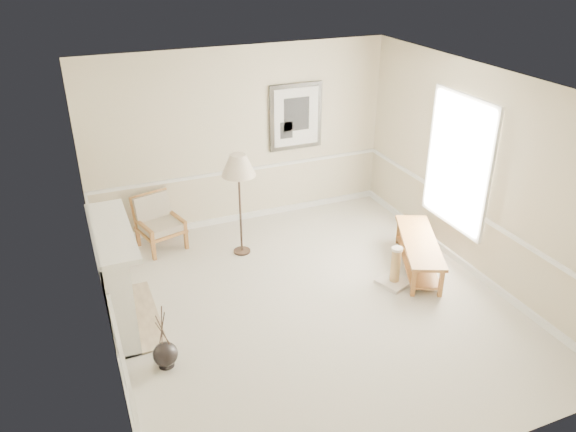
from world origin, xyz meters
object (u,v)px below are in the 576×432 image
at_px(bench, 419,249).
at_px(scratching_post, 395,272).
at_px(floor_lamp, 238,168).
at_px(floor_vase, 165,355).
at_px(armchair, 157,220).

distance_m(bench, scratching_post, 0.60).
bearing_deg(floor_lamp, scratching_post, -44.34).
height_order(floor_vase, scratching_post, floor_vase).
distance_m(floor_vase, bench, 3.89).
relative_size(floor_vase, floor_lamp, 0.52).
xyz_separation_m(floor_vase, scratching_post, (3.29, 0.45, 0.03)).
xyz_separation_m(floor_lamp, scratching_post, (1.69, -1.65, -1.21)).
distance_m(armchair, floor_lamp, 1.63).
bearing_deg(floor_lamp, bench, -32.46).
relative_size(armchair, floor_lamp, 0.52).
bearing_deg(floor_vase, scratching_post, 7.79).
height_order(armchair, bench, armchair).
height_order(floor_lamp, scratching_post, floor_lamp).
relative_size(floor_vase, armchair, 1.00).
height_order(floor_vase, armchair, floor_vase).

